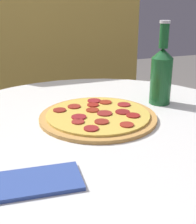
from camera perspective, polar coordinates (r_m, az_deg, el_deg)
table at (r=0.90m, az=0.34°, el=-11.02°), size 1.00×1.00×0.71m
fence_panel at (r=1.81m, az=-11.44°, el=12.09°), size 1.26×0.04×1.56m
pizza at (r=0.88m, az=0.01°, el=-0.72°), size 0.33×0.33×0.02m
beer_bottle at (r=1.00m, az=11.51°, el=6.95°), size 0.07×0.07×0.26m
napkin at (r=0.61m, az=-10.73°, el=-12.31°), size 0.17×0.11×0.01m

